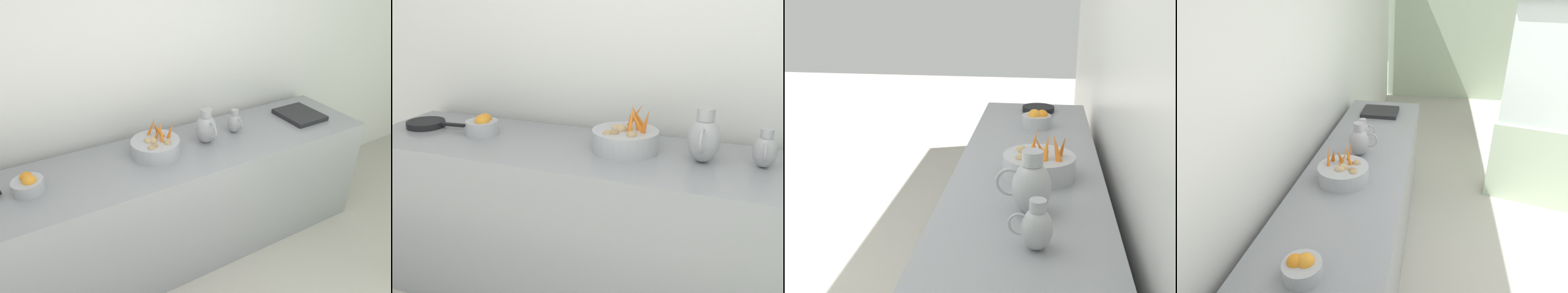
# 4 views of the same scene
# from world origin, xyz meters

# --- Properties ---
(tile_wall_left) EXTENTS (0.10, 8.00, 3.00)m
(tile_wall_left) POSITION_xyz_m (-1.95, 0.37, 1.50)
(tile_wall_left) COLOR white
(tile_wall_left) RESTS_ON ground_plane
(prep_counter) EXTENTS (0.69, 3.04, 0.88)m
(prep_counter) POSITION_xyz_m (-1.49, -0.13, 0.44)
(prep_counter) COLOR gray
(prep_counter) RESTS_ON ground_plane
(vegetable_colander) EXTENTS (0.33, 0.33, 0.24)m
(vegetable_colander) POSITION_xyz_m (-1.54, -0.22, 0.94)
(vegetable_colander) COLOR #ADAFB5
(vegetable_colander) RESTS_ON prep_counter
(orange_bowl) EXTENTS (0.18, 0.18, 0.11)m
(orange_bowl) POSITION_xyz_m (-1.52, -1.03, 0.93)
(orange_bowl) COLOR #ADAFB5
(orange_bowl) RESTS_ON prep_counter
(metal_pitcher_tall) EXTENTS (0.21, 0.15, 0.25)m
(metal_pitcher_tall) POSITION_xyz_m (-1.52, 0.15, 0.99)
(metal_pitcher_tall) COLOR #A3A3A8
(metal_pitcher_tall) RESTS_ON prep_counter
(metal_pitcher_short) EXTENTS (0.15, 0.11, 0.18)m
(metal_pitcher_short) POSITION_xyz_m (-1.55, 0.42, 0.96)
(metal_pitcher_short) COLOR #A3A3A8
(metal_pitcher_short) RESTS_ON prep_counter
(skillet_on_counter) EXTENTS (0.22, 0.36, 0.03)m
(skillet_on_counter) POSITION_xyz_m (-1.52, -1.42, 0.90)
(skillet_on_counter) COLOR black
(skillet_on_counter) RESTS_ON prep_counter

